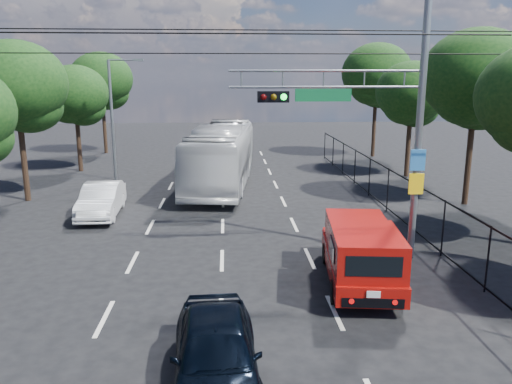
{
  "coord_description": "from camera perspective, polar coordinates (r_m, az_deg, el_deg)",
  "views": [
    {
      "loc": [
        0.2,
        -7.98,
        6.08
      ],
      "look_at": [
        1.04,
        6.12,
        2.8
      ],
      "focal_mm": 35.0,
      "sensor_mm": 36.0,
      "label": 1
    }
  ],
  "objects": [
    {
      "name": "lane_markings",
      "position": [
        22.8,
        -3.8,
        -2.41
      ],
      "size": [
        6.12,
        38.0,
        0.01
      ],
      "color": "beige",
      "rests_on": "ground"
    },
    {
      "name": "signal_mast",
      "position": [
        16.78,
        14.44,
        9.81
      ],
      "size": [
        6.43,
        0.39,
        9.5
      ],
      "color": "slate",
      "rests_on": "ground"
    },
    {
      "name": "streetlight_left",
      "position": [
        30.75,
        -15.85,
        8.59
      ],
      "size": [
        2.09,
        0.22,
        7.08
      ],
      "color": "slate",
      "rests_on": "ground"
    },
    {
      "name": "utility_wires",
      "position": [
        16.85,
        -4.28,
        16.97
      ],
      "size": [
        22.0,
        5.04,
        0.74
      ],
      "color": "black",
      "rests_on": "ground"
    },
    {
      "name": "fence_right",
      "position": [
        22.05,
        16.29,
        -0.7
      ],
      "size": [
        0.06,
        34.03,
        2.0
      ],
      "color": "black",
      "rests_on": "ground"
    },
    {
      "name": "tree_right_c",
      "position": [
        25.77,
        23.86,
        11.21
      ],
      "size": [
        5.1,
        5.1,
        8.29
      ],
      "color": "black",
      "rests_on": "ground"
    },
    {
      "name": "tree_right_d",
      "position": [
        32.05,
        17.36,
        10.3
      ],
      "size": [
        4.32,
        4.32,
        7.02
      ],
      "color": "black",
      "rests_on": "ground"
    },
    {
      "name": "tree_right_e",
      "position": [
        39.68,
        13.64,
        12.5
      ],
      "size": [
        5.28,
        5.28,
        8.58
      ],
      "color": "black",
      "rests_on": "ground"
    },
    {
      "name": "tree_left_c",
      "position": [
        26.93,
        -25.62,
        10.36
      ],
      "size": [
        4.8,
        4.8,
        7.8
      ],
      "color": "black",
      "rests_on": "ground"
    },
    {
      "name": "tree_left_d",
      "position": [
        34.39,
        -19.91,
        10.04
      ],
      "size": [
        4.2,
        4.2,
        6.83
      ],
      "color": "black",
      "rests_on": "ground"
    },
    {
      "name": "tree_left_e",
      "position": [
        42.15,
        -17.21,
        11.75
      ],
      "size": [
        4.92,
        4.92,
        7.99
      ],
      "color": "black",
      "rests_on": "ground"
    },
    {
      "name": "red_pickup",
      "position": [
        15.2,
        11.82,
        -6.65
      ],
      "size": [
        2.43,
        5.32,
        1.92
      ],
      "color": "black",
      "rests_on": "ground"
    },
    {
      "name": "navy_hatchback",
      "position": [
        10.41,
        -4.61,
        -17.86
      ],
      "size": [
        1.93,
        4.39,
        1.47
      ],
      "primitive_type": "imported",
      "rotation": [
        0.0,
        0.0,
        0.05
      ],
      "color": "black",
      "rests_on": "ground"
    },
    {
      "name": "white_bus",
      "position": [
        28.52,
        -3.93,
        4.22
      ],
      "size": [
        4.17,
        12.51,
        3.42
      ],
      "primitive_type": "imported",
      "rotation": [
        0.0,
        0.0,
        -0.11
      ],
      "color": "silver",
      "rests_on": "ground"
    },
    {
      "name": "white_van",
      "position": [
        23.23,
        -17.25,
        -0.87
      ],
      "size": [
        1.72,
        4.43,
        1.44
      ],
      "primitive_type": "imported",
      "rotation": [
        0.0,
        0.0,
        0.04
      ],
      "color": "white",
      "rests_on": "ground"
    }
  ]
}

